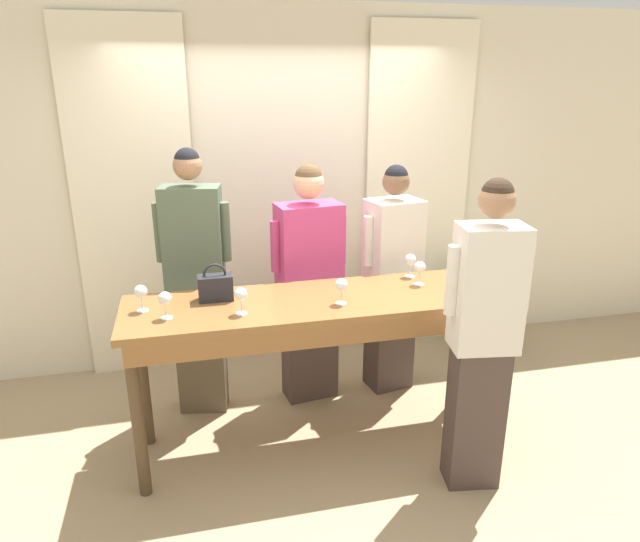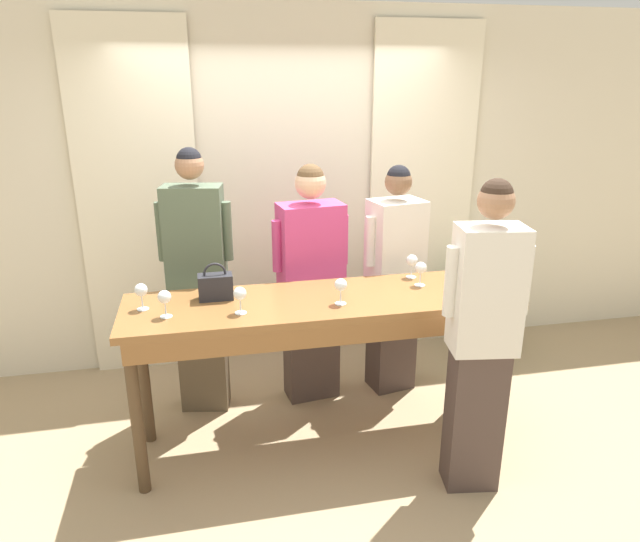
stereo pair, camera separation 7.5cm
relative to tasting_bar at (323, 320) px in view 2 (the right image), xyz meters
The scene contains 19 objects.
ground_plane 0.88m from the tasting_bar, 90.00° to the left, with size 18.00×18.00×0.00m, color tan.
wall_back 1.50m from the tasting_bar, 90.00° to the left, with size 12.00×0.06×2.80m.
curtain_panel_left 1.81m from the tasting_bar, 130.21° to the left, with size 0.89×0.03×2.69m.
curtain_panel_right 1.81m from the tasting_bar, 49.79° to the left, with size 0.89×0.03×2.69m.
tasting_bar is the anchor object (origin of this frame).
wine_bottle 1.15m from the tasting_bar, 10.61° to the right, with size 0.08×0.08×0.33m.
handbag 0.67m from the tasting_bar, 166.82° to the left, with size 0.20×0.11×0.23m.
wine_glass_front_left 0.75m from the tasting_bar, 22.21° to the left, with size 0.07×0.07×0.16m.
wine_glass_front_mid 0.91m from the tasting_bar, 15.68° to the right, with size 0.07×0.07×0.16m.
wine_glass_front_right 0.56m from the tasting_bar, 168.34° to the right, with size 0.07×0.07×0.16m.
wine_glass_center_left 0.94m from the tasting_bar, behind, with size 0.07×0.07×0.16m.
wine_glass_center_mid 0.71m from the tasting_bar, ahead, with size 0.07×0.07×0.16m.
wine_glass_center_right 1.07m from the tasting_bar, behind, with size 0.07×0.07×0.16m.
wine_glass_back_left 0.27m from the tasting_bar, 45.10° to the right, with size 0.07×0.07×0.16m.
guest_olive_jacket 0.96m from the tasting_bar, 139.72° to the left, with size 0.50×0.28×1.85m.
guest_pink_top 0.62m from the tasting_bar, 85.63° to the left, with size 0.55×0.31×1.73m.
guest_cream_sweater 0.91m from the tasting_bar, 42.98° to the left, with size 0.48×0.34×1.70m.
host_pouring 0.93m from the tasting_bar, 35.47° to the right, with size 0.46×0.29×1.80m.
potted_plant 1.92m from the tasting_bar, 31.92° to the left, with size 0.40×0.40×0.73m.
Camera 2 is at (-0.68, -3.11, 2.28)m, focal length 32.00 mm.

